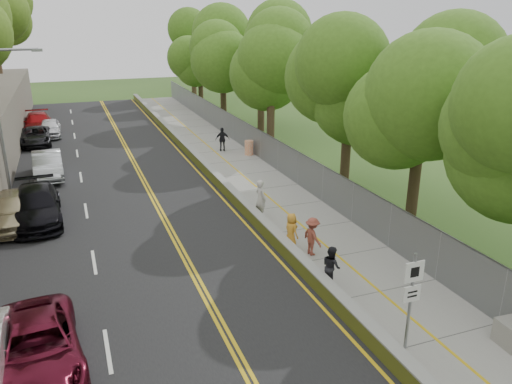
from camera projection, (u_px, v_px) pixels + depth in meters
ground at (325, 305)px, 17.08m from camera, size 140.00×140.00×0.00m
road at (116, 189)px, 28.50m from camera, size 11.20×66.00×0.04m
sidewalk at (247, 174)px, 31.15m from camera, size 4.20×66.00×0.05m
jersey_barrier at (211, 174)px, 30.29m from camera, size 0.42×66.00×0.60m
chainlink_fence at (278, 156)px, 31.53m from camera, size 0.04×66.00×2.00m
trees_fenceside at (315, 57)px, 30.33m from camera, size 7.00×66.00×14.00m
streetlight at (3, 118)px, 24.39m from camera, size 2.52×0.22×8.00m
signpost at (412, 292)px, 14.12m from camera, size 0.62×0.09×3.10m
construction_barrel at (249, 148)px, 35.28m from camera, size 0.63×0.63×1.03m
car_2 at (38, 347)px, 13.76m from camera, size 2.65×5.03×1.35m
car_3 at (36, 206)px, 23.71m from camera, size 2.39×5.49×1.57m
car_4 at (8, 210)px, 23.13m from camera, size 2.01×4.70×1.58m
car_5 at (48, 165)px, 30.23m from camera, size 1.83×4.76×1.55m
car_6 at (35, 136)px, 38.11m from camera, size 2.26×4.81×1.33m
car_7 at (38, 123)px, 42.11m from camera, size 2.45×5.58×1.59m
car_8 at (50, 128)px, 40.70m from camera, size 1.70×4.14×1.40m
painter_0 at (291, 230)px, 21.00m from camera, size 0.63×0.83×1.53m
painter_1 at (261, 199)px, 24.08m from camera, size 0.60×0.78×1.91m
painter_2 at (331, 266)px, 17.94m from camera, size 0.62×0.78×1.56m
painter_3 at (312, 236)px, 20.34m from camera, size 0.77×1.13×1.61m
person_far at (222, 139)px, 36.19m from camera, size 1.08×0.63×1.72m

